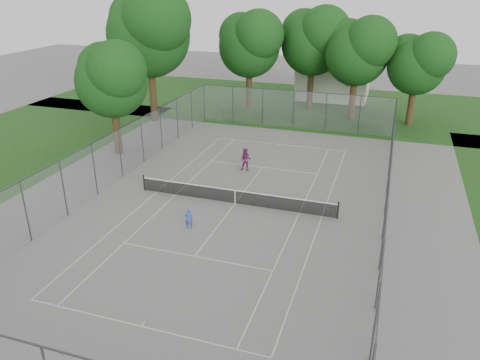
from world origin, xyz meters
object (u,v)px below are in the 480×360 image
(house, at_px, (335,63))
(girl_player, at_px, (189,218))
(tennis_net, at_px, (235,196))
(woman_player, at_px, (246,160))

(house, bearing_deg, girl_player, -95.49)
(tennis_net, height_order, woman_player, woman_player)
(girl_player, xyz_separation_m, woman_player, (0.44, 9.21, 0.23))
(woman_player, bearing_deg, girl_player, -95.58)
(woman_player, bearing_deg, tennis_net, -82.22)
(house, relative_size, girl_player, 7.92)
(tennis_net, bearing_deg, girl_player, -110.95)
(tennis_net, xyz_separation_m, house, (1.81, 30.20, 3.47))
(house, bearing_deg, tennis_net, -93.44)
(girl_player, bearing_deg, tennis_net, -133.13)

